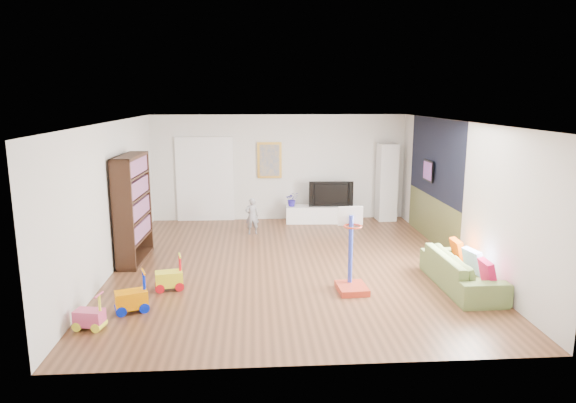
{
  "coord_description": "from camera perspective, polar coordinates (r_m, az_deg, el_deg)",
  "views": [
    {
      "loc": [
        -0.66,
        -9.32,
        3.16
      ],
      "look_at": [
        0.0,
        0.4,
        1.15
      ],
      "focal_mm": 32.0,
      "sensor_mm": 36.0,
      "label": 1
    }
  ],
  "objects": [
    {
      "name": "pillow_left",
      "position": [
        8.64,
        21.3,
        -7.42
      ],
      "size": [
        0.12,
        0.41,
        0.4
      ],
      "primitive_type": "cube",
      "rotation": [
        0.0,
        0.0,
        -0.03
      ],
      "color": "#B81041",
      "rests_on": "sofa"
    },
    {
      "name": "doorway",
      "position": [
        13.26,
        -9.2,
        2.35
      ],
      "size": [
        1.45,
        0.06,
        2.1
      ],
      "primitive_type": "cube",
      "color": "white",
      "rests_on": "ground"
    },
    {
      "name": "basketball_hoop",
      "position": [
        8.42,
        7.22,
        -5.45
      ],
      "size": [
        0.51,
        0.61,
        1.4
      ],
      "primitive_type": "cube",
      "rotation": [
        0.0,
        0.0,
        0.06
      ],
      "color": "#BA341F",
      "rests_on": "ground"
    },
    {
      "name": "ceiling",
      "position": [
        9.36,
        0.17,
        8.84
      ],
      "size": [
        6.5,
        7.5,
        0.0
      ],
      "primitive_type": "cube",
      "color": "white",
      "rests_on": "ground"
    },
    {
      "name": "pillow_center",
      "position": [
        9.14,
        19.88,
        -6.28
      ],
      "size": [
        0.2,
        0.43,
        0.42
      ],
      "primitive_type": "cube",
      "rotation": [
        0.0,
        0.0,
        0.22
      ],
      "color": "silver",
      "rests_on": "sofa"
    },
    {
      "name": "tv",
      "position": [
        13.01,
        4.76,
        0.92
      ],
      "size": [
        1.12,
        0.21,
        0.64
      ],
      "primitive_type": "imported",
      "rotation": [
        0.0,
        0.0,
        -0.05
      ],
      "color": "black",
      "rests_on": "media_console"
    },
    {
      "name": "wall_right",
      "position": [
        10.27,
        18.57,
        0.89
      ],
      "size": [
        0.0,
        7.5,
        2.7
      ],
      "primitive_type": "cube",
      "color": "silver",
      "rests_on": "ground"
    },
    {
      "name": "media_console",
      "position": [
        13.06,
        3.8,
        -1.41
      ],
      "size": [
        1.85,
        0.55,
        0.43
      ],
      "primitive_type": "cube",
      "rotation": [
        0.0,
        0.0,
        -0.05
      ],
      "color": "white",
      "rests_on": "ground"
    },
    {
      "name": "painting_back",
      "position": [
        13.14,
        -2.07,
        4.61
      ],
      "size": [
        0.62,
        0.06,
        0.92
      ],
      "primitive_type": "cube",
      "color": "gold",
      "rests_on": "wall_back"
    },
    {
      "name": "child",
      "position": [
        11.92,
        -4.01,
        -1.62
      ],
      "size": [
        0.34,
        0.25,
        0.86
      ],
      "primitive_type": "imported",
      "rotation": [
        0.0,
        0.0,
        3.28
      ],
      "color": "gray",
      "rests_on": "ground"
    },
    {
      "name": "vase_plant",
      "position": [
        12.93,
        0.45,
        0.26
      ],
      "size": [
        0.36,
        0.32,
        0.36
      ],
      "primitive_type": "imported",
      "rotation": [
        0.0,
        0.0,
        0.12
      ],
      "color": "#251994",
      "rests_on": "media_console"
    },
    {
      "name": "wall_left",
      "position": [
        9.84,
        -19.07,
        0.41
      ],
      "size": [
        0.0,
        7.5,
        2.7
      ],
      "primitive_type": "cube",
      "color": "silver",
      "rests_on": "ground"
    },
    {
      "name": "ride_on_orange",
      "position": [
        8.05,
        -17.05,
        -9.65
      ],
      "size": [
        0.53,
        0.42,
        0.61
      ],
      "primitive_type": "cube",
      "rotation": [
        0.0,
        0.0,
        0.35
      ],
      "color": "#FA8E00",
      "rests_on": "ground"
    },
    {
      "name": "navy_accent",
      "position": [
        11.48,
        16.03,
        4.65
      ],
      "size": [
        0.01,
        3.2,
        1.7
      ],
      "primitive_type": "cube",
      "color": "black",
      "rests_on": "wall_right"
    },
    {
      "name": "wall_front",
      "position": [
        5.89,
        2.74,
        -6.23
      ],
      "size": [
        6.5,
        0.0,
        2.7
      ],
      "primitive_type": "cube",
      "color": "silver",
      "rests_on": "ground"
    },
    {
      "name": "sofa",
      "position": [
        9.13,
        18.75,
        -7.31
      ],
      "size": [
        0.8,
        1.98,
        0.58
      ],
      "primitive_type": "imported",
      "rotation": [
        0.0,
        0.0,
        1.59
      ],
      "color": "olive",
      "rests_on": "ground"
    },
    {
      "name": "olive_wainscot",
      "position": [
        11.71,
        15.66,
        -1.91
      ],
      "size": [
        0.01,
        3.2,
        1.0
      ],
      "primitive_type": "cube",
      "color": "brown",
      "rests_on": "wall_right"
    },
    {
      "name": "floor",
      "position": [
        9.86,
        0.16,
        -7.03
      ],
      "size": [
        6.5,
        7.5,
        0.0
      ],
      "primitive_type": "cube",
      "color": "brown",
      "rests_on": "ground"
    },
    {
      "name": "ride_on_yellow",
      "position": [
        8.77,
        -13.11,
        -7.73
      ],
      "size": [
        0.49,
        0.36,
        0.59
      ],
      "primitive_type": "cube",
      "rotation": [
        0.0,
        0.0,
        0.21
      ],
      "color": "yellow",
      "rests_on": "ground"
    },
    {
      "name": "artwork_right",
      "position": [
        11.68,
        15.32,
        3.32
      ],
      "size": [
        0.04,
        0.56,
        0.46
      ],
      "primitive_type": "cube",
      "color": "#7F3F8C",
      "rests_on": "wall_right"
    },
    {
      "name": "bookshelf",
      "position": [
        10.3,
        -16.86,
        -0.76
      ],
      "size": [
        0.42,
        1.43,
        2.07
      ],
      "primitive_type": "cube",
      "rotation": [
        0.0,
        0.0,
        -0.04
      ],
      "color": "#311B10",
      "rests_on": "ground"
    },
    {
      "name": "tall_cabinet",
      "position": [
        13.4,
        10.91,
        2.12
      ],
      "size": [
        0.48,
        0.48,
        1.98
      ],
      "primitive_type": "cube",
      "rotation": [
        0.0,
        0.0,
        0.04
      ],
      "color": "silver",
      "rests_on": "ground"
    },
    {
      "name": "wall_back",
      "position": [
        13.21,
        -0.98,
        3.78
      ],
      "size": [
        6.5,
        0.0,
        2.7
      ],
      "primitive_type": "cube",
      "color": "silver",
      "rests_on": "ground"
    },
    {
      "name": "ride_on_pink",
      "position": [
        7.7,
        -21.26,
        -11.3
      ],
      "size": [
        0.43,
        0.31,
        0.52
      ],
      "primitive_type": "cube",
      "rotation": [
        0.0,
        0.0,
        -0.21
      ],
      "color": "#CF4370",
      "rests_on": "ground"
    },
    {
      "name": "pillow_right",
      "position": [
        9.66,
        18.34,
        -5.21
      ],
      "size": [
        0.11,
        0.41,
        0.41
      ],
      "primitive_type": "cube",
      "rotation": [
        0.0,
        0.0,
        -0.02
      ],
      "color": "#C73A00",
      "rests_on": "sofa"
    }
  ]
}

